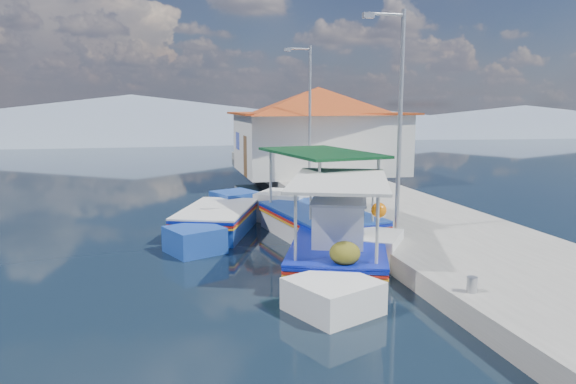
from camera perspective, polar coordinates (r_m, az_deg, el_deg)
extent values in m
plane|color=black|center=(12.26, -4.41, -9.66)|extent=(160.00, 160.00, 0.00)
cube|color=#A19F97|center=(19.44, 10.06, -1.85)|extent=(5.00, 44.00, 0.50)
cylinder|color=#A5A8AD|center=(10.68, 19.24, -9.42)|extent=(0.20, 0.20, 0.30)
cylinder|color=#A5A8AD|center=(14.95, 8.85, -3.65)|extent=(0.20, 0.20, 0.30)
cylinder|color=#A5A8AD|center=(20.51, 2.46, 0.01)|extent=(0.20, 0.20, 0.30)
cylinder|color=#A5A8AD|center=(26.27, -1.16, 2.09)|extent=(0.20, 0.20, 0.30)
cube|color=white|center=(13.08, 5.46, -7.46)|extent=(3.50, 4.68, 0.92)
cube|color=white|center=(15.19, -1.33, -4.57)|extent=(2.02, 2.02, 1.01)
cube|color=white|center=(11.28, 14.47, -10.52)|extent=(1.96, 1.96, 0.87)
cube|color=#0C1C9E|center=(12.97, 5.49, -5.66)|extent=(3.60, 4.82, 0.06)
cube|color=red|center=(12.99, 5.48, -5.99)|extent=(3.60, 4.82, 0.05)
cube|color=#FFAF1C|center=(13.00, 5.48, -6.28)|extent=(3.60, 4.82, 0.04)
cube|color=#0C1C9E|center=(12.95, 5.49, -5.37)|extent=(3.61, 4.78, 0.05)
cube|color=brown|center=(12.96, 5.49, -5.50)|extent=(3.31, 4.54, 0.05)
cube|color=white|center=(12.62, 6.38, -3.44)|extent=(1.54, 1.59, 1.06)
cube|color=silver|center=(12.51, 6.42, -0.98)|extent=(1.68, 1.72, 0.06)
cylinder|color=beige|center=(13.67, -1.97, -1.35)|extent=(0.07, 0.07, 1.54)
cylinder|color=beige|center=(14.65, 3.62, -0.64)|extent=(0.07, 0.07, 1.54)
cylinder|color=beige|center=(10.95, 8.12, -4.17)|extent=(0.07, 0.07, 1.54)
cylinder|color=beige|center=(12.14, 14.01, -3.00)|extent=(0.07, 0.07, 1.54)
cube|color=silver|center=(12.65, 5.60, 1.28)|extent=(3.60, 4.71, 0.07)
ellipsoid|color=#464712|center=(13.69, 0.60, -3.45)|extent=(0.73, 0.81, 0.55)
ellipsoid|color=#464712|center=(14.47, 1.68, -2.93)|extent=(0.62, 0.68, 0.46)
ellipsoid|color=#464712|center=(11.81, 11.72, -5.90)|extent=(0.66, 0.72, 0.49)
sphere|color=orange|center=(13.84, 7.03, -1.48)|extent=(0.39, 0.39, 0.39)
cube|color=white|center=(16.11, 3.42, -4.07)|extent=(2.92, 4.51, 1.07)
cube|color=white|center=(18.81, 2.32, -1.67)|extent=(2.26, 2.26, 1.18)
cube|color=white|center=(13.50, 4.93, -6.76)|extent=(2.20, 2.20, 1.02)
cube|color=#0C1C9E|center=(16.00, 3.44, -2.34)|extent=(3.01, 4.65, 0.07)
cube|color=red|center=(16.02, 3.44, -2.66)|extent=(3.01, 4.65, 0.06)
cube|color=#FFAF1C|center=(16.03, 3.43, -2.93)|extent=(3.01, 4.65, 0.05)
cube|color=#1B43A2|center=(15.98, 3.44, -2.06)|extent=(3.03, 4.61, 0.06)
cube|color=brown|center=(15.99, 3.44, -2.18)|extent=(2.73, 4.40, 0.06)
cylinder|color=beige|center=(17.48, -0.21, 1.83)|extent=(0.08, 0.08, 1.80)
cylinder|color=beige|center=(17.69, 5.63, 1.88)|extent=(0.08, 0.08, 1.80)
cylinder|color=beige|center=(14.01, 0.75, -0.07)|extent=(0.08, 0.08, 1.80)
cylinder|color=beige|center=(14.27, 7.99, 0.01)|extent=(0.08, 0.08, 1.80)
cube|color=#0B3718|center=(15.73, 3.51, 4.27)|extent=(3.03, 4.53, 0.08)
cube|color=#1B43A2|center=(16.89, -7.63, -3.56)|extent=(3.08, 4.05, 1.00)
cube|color=#1B43A2|center=(18.99, -10.99, -1.81)|extent=(1.80, 1.80, 1.11)
cube|color=#1B43A2|center=(14.91, -3.47, -5.24)|extent=(1.75, 1.75, 0.95)
cube|color=#0C1C9E|center=(16.79, -7.66, -2.01)|extent=(3.18, 4.17, 0.06)
cube|color=red|center=(16.81, -7.66, -2.29)|extent=(3.18, 4.17, 0.05)
cube|color=#FFAF1C|center=(16.82, -7.65, -2.54)|extent=(3.18, 4.17, 0.04)
cube|color=white|center=(16.78, -7.67, -1.76)|extent=(3.18, 4.14, 0.05)
cube|color=brown|center=(16.78, -7.67, -1.87)|extent=(2.92, 3.93, 0.05)
cube|color=white|center=(27.70, 3.25, 5.27)|extent=(8.00, 6.00, 3.00)
cube|color=#A63117|center=(27.63, 3.28, 8.47)|extent=(8.64, 6.48, 0.10)
pyramid|color=#A63117|center=(27.63, 3.30, 9.82)|extent=(10.49, 10.49, 1.40)
cube|color=brown|center=(25.88, -4.59, 3.85)|extent=(0.06, 1.00, 2.00)
cube|color=#0C1C9E|center=(28.30, -5.41, 5.53)|extent=(0.06, 1.20, 0.90)
cylinder|color=#A5A8AD|center=(14.90, 11.99, 7.29)|extent=(0.12, 0.12, 6.00)
cylinder|color=#A5A8AD|center=(14.87, 10.55, 18.36)|extent=(1.00, 0.08, 0.08)
cube|color=#A5A8AD|center=(14.67, 8.67, 18.33)|extent=(0.30, 0.14, 0.14)
cylinder|color=#A5A8AD|center=(23.35, 2.36, 8.19)|extent=(0.12, 0.12, 6.00)
cylinder|color=#A5A8AD|center=(23.33, 1.19, 15.20)|extent=(1.00, 0.08, 0.08)
cube|color=#A5A8AD|center=(23.20, -0.05, 15.11)|extent=(0.30, 0.14, 0.14)
cone|color=slate|center=(67.53, -16.47, 7.73)|extent=(96.00, 96.00, 5.50)
cone|color=slate|center=(72.62, 8.13, 7.44)|extent=(76.80, 76.80, 3.80)
cone|color=slate|center=(85.08, 24.11, 7.13)|extent=(89.60, 89.60, 4.20)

